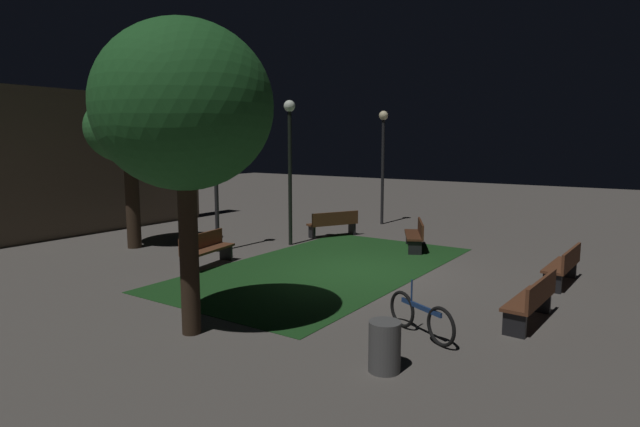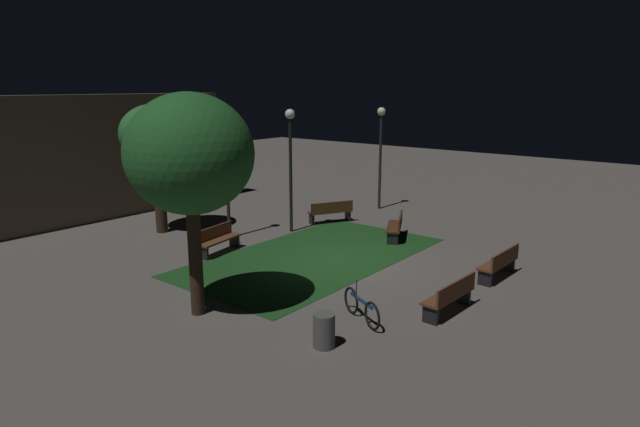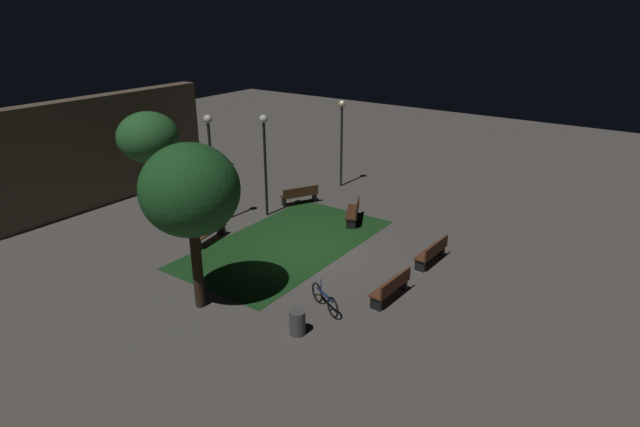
{
  "view_description": "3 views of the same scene",
  "coord_description": "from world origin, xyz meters",
  "px_view_note": "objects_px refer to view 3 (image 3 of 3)",
  "views": [
    {
      "loc": [
        -11.26,
        -6.48,
        3.3
      ],
      "look_at": [
        -0.16,
        1.09,
        1.43
      ],
      "focal_mm": 29.26,
      "sensor_mm": 36.0,
      "label": 1
    },
    {
      "loc": [
        -13.13,
        -9.75,
        5.38
      ],
      "look_at": [
        0.01,
        0.76,
        1.42
      ],
      "focal_mm": 30.65,
      "sensor_mm": 36.0,
      "label": 2
    },
    {
      "loc": [
        -15.09,
        -11.24,
        8.91
      ],
      "look_at": [
        0.1,
        -0.54,
        1.55
      ],
      "focal_mm": 29.79,
      "sensor_mm": 36.0,
      "label": 3
    }
  ],
  "objects_px": {
    "tree_back_right": "(148,139)",
    "tree_near_wall": "(190,191)",
    "bench_near_trees": "(207,230)",
    "lamp_post_plaza_west": "(342,129)",
    "bench_front_left": "(433,252)",
    "bicycle": "(325,299)",
    "bench_path_side": "(354,211)",
    "lamp_post_plaza_east": "(265,148)",
    "lamp_post_path_center": "(210,152)",
    "bench_corner": "(392,287)",
    "bench_back_row": "(300,195)",
    "trash_bin": "(297,323)"
  },
  "relations": [
    {
      "from": "lamp_post_plaza_east",
      "to": "bicycle",
      "type": "xyz_separation_m",
      "value": [
        -5.03,
        -6.65,
        -2.75
      ]
    },
    {
      "from": "bench_front_left",
      "to": "trash_bin",
      "type": "distance_m",
      "value": 6.53
    },
    {
      "from": "lamp_post_plaza_east",
      "to": "bicycle",
      "type": "distance_m",
      "value": 8.78
    },
    {
      "from": "bench_corner",
      "to": "bicycle",
      "type": "distance_m",
      "value": 2.22
    },
    {
      "from": "lamp_post_path_center",
      "to": "trash_bin",
      "type": "xyz_separation_m",
      "value": [
        -4.53,
        -7.93,
        -2.84
      ]
    },
    {
      "from": "bench_path_side",
      "to": "tree_near_wall",
      "type": "relative_size",
      "value": 0.35
    },
    {
      "from": "tree_back_right",
      "to": "tree_near_wall",
      "type": "bearing_deg",
      "value": -119.69
    },
    {
      "from": "bench_corner",
      "to": "lamp_post_plaza_west",
      "type": "distance_m",
      "value": 11.9
    },
    {
      "from": "bench_back_row",
      "to": "bench_corner",
      "type": "bearing_deg",
      "value": -124.57
    },
    {
      "from": "lamp_post_path_center",
      "to": "lamp_post_plaza_east",
      "type": "xyz_separation_m",
      "value": [
        2.06,
        -1.17,
        -0.12
      ]
    },
    {
      "from": "bench_path_side",
      "to": "lamp_post_plaza_east",
      "type": "xyz_separation_m",
      "value": [
        -1.58,
        3.63,
        2.61
      ]
    },
    {
      "from": "lamp_post_path_center",
      "to": "lamp_post_plaza_east",
      "type": "height_order",
      "value": "lamp_post_path_center"
    },
    {
      "from": "tree_back_right",
      "to": "bench_near_trees",
      "type": "bearing_deg",
      "value": -96.99
    },
    {
      "from": "bench_front_left",
      "to": "bench_path_side",
      "type": "xyz_separation_m",
      "value": [
        1.78,
        4.47,
        0.0
      ]
    },
    {
      "from": "bench_path_side",
      "to": "bench_near_trees",
      "type": "bearing_deg",
      "value": 144.03
    },
    {
      "from": "tree_back_right",
      "to": "lamp_post_plaza_east",
      "type": "xyz_separation_m",
      "value": [
        3.1,
        -3.75,
        -0.51
      ]
    },
    {
      "from": "lamp_post_plaza_west",
      "to": "bicycle",
      "type": "relative_size",
      "value": 2.94
    },
    {
      "from": "bench_corner",
      "to": "lamp_post_plaza_east",
      "type": "distance_m",
      "value": 9.14
    },
    {
      "from": "lamp_post_plaza_east",
      "to": "lamp_post_path_center",
      "type": "bearing_deg",
      "value": 150.53
    },
    {
      "from": "bench_back_row",
      "to": "lamp_post_plaza_west",
      "type": "bearing_deg",
      "value": -1.51
    },
    {
      "from": "bench_front_left",
      "to": "bicycle",
      "type": "distance_m",
      "value": 5.05
    },
    {
      "from": "bench_path_side",
      "to": "lamp_post_plaza_west",
      "type": "distance_m",
      "value": 5.58
    },
    {
      "from": "bench_back_row",
      "to": "tree_near_wall",
      "type": "distance_m",
      "value": 10.13
    },
    {
      "from": "lamp_post_plaza_east",
      "to": "lamp_post_plaza_west",
      "type": "height_order",
      "value": "lamp_post_plaza_east"
    },
    {
      "from": "bench_path_side",
      "to": "bench_back_row",
      "type": "bearing_deg",
      "value": 83.28
    },
    {
      "from": "lamp_post_plaza_west",
      "to": "tree_back_right",
      "type": "bearing_deg",
      "value": 153.66
    },
    {
      "from": "tree_near_wall",
      "to": "trash_bin",
      "type": "xyz_separation_m",
      "value": [
        0.54,
        -3.45,
        -3.47
      ]
    },
    {
      "from": "bench_path_side",
      "to": "lamp_post_plaza_east",
      "type": "relative_size",
      "value": 0.4
    },
    {
      "from": "lamp_post_path_center",
      "to": "bench_back_row",
      "type": "bearing_deg",
      "value": -20.89
    },
    {
      "from": "bench_path_side",
      "to": "tree_back_right",
      "type": "relative_size",
      "value": 0.38
    },
    {
      "from": "lamp_post_plaza_west",
      "to": "trash_bin",
      "type": "height_order",
      "value": "lamp_post_plaza_west"
    },
    {
      "from": "bench_front_left",
      "to": "bench_back_row",
      "type": "bearing_deg",
      "value": 74.36
    },
    {
      "from": "tree_back_right",
      "to": "lamp_post_plaza_east",
      "type": "distance_m",
      "value": 4.89
    },
    {
      "from": "bench_front_left",
      "to": "trash_bin",
      "type": "height_order",
      "value": "bench_front_left"
    },
    {
      "from": "bench_back_row",
      "to": "bicycle",
      "type": "height_order",
      "value": "bicycle"
    },
    {
      "from": "bench_near_trees",
      "to": "tree_near_wall",
      "type": "height_order",
      "value": "tree_near_wall"
    },
    {
      "from": "bench_front_left",
      "to": "bicycle",
      "type": "height_order",
      "value": "bicycle"
    },
    {
      "from": "lamp_post_plaza_west",
      "to": "bicycle",
      "type": "distance_m",
      "value": 12.42
    },
    {
      "from": "tree_near_wall",
      "to": "tree_back_right",
      "type": "xyz_separation_m",
      "value": [
        4.03,
        7.06,
        -0.24
      ]
    },
    {
      "from": "tree_near_wall",
      "to": "lamp_post_path_center",
      "type": "height_order",
      "value": "tree_near_wall"
    },
    {
      "from": "bench_path_side",
      "to": "trash_bin",
      "type": "bearing_deg",
      "value": -158.97
    },
    {
      "from": "trash_bin",
      "to": "bench_corner",
      "type": "bearing_deg",
      "value": -22.3
    },
    {
      "from": "bench_path_side",
      "to": "bicycle",
      "type": "relative_size",
      "value": 1.2
    },
    {
      "from": "bench_corner",
      "to": "bicycle",
      "type": "height_order",
      "value": "bicycle"
    },
    {
      "from": "bench_path_side",
      "to": "bicycle",
      "type": "xyz_separation_m",
      "value": [
        -6.61,
        -3.02,
        -0.14
      ]
    },
    {
      "from": "lamp_post_path_center",
      "to": "bicycle",
      "type": "distance_m",
      "value": 8.84
    },
    {
      "from": "lamp_post_plaza_west",
      "to": "lamp_post_path_center",
      "type": "bearing_deg",
      "value": 167.7
    },
    {
      "from": "bench_near_trees",
      "to": "lamp_post_plaza_west",
      "type": "bearing_deg",
      "value": -3.57
    },
    {
      "from": "tree_near_wall",
      "to": "bicycle",
      "type": "height_order",
      "value": "tree_near_wall"
    },
    {
      "from": "lamp_post_path_center",
      "to": "trash_bin",
      "type": "height_order",
      "value": "lamp_post_path_center"
    }
  ]
}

